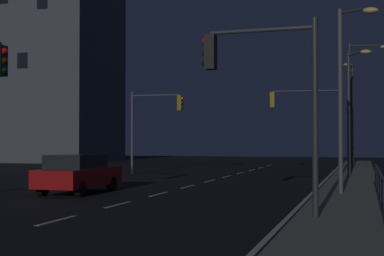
{
  "coord_description": "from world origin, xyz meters",
  "views": [
    {
      "loc": [
        7.79,
        -4.76,
        2.1
      ],
      "look_at": [
        -0.38,
        22.88,
        2.76
      ],
      "focal_mm": 54.45,
      "sensor_mm": 36.0,
      "label": 1
    }
  ],
  "objects_px": {
    "traffic_light_far_right": "(309,112)",
    "street_lamp_corner": "(352,105)",
    "traffic_light_far_left": "(154,116)",
    "building_distant": "(1,22)",
    "traffic_light_mid_right": "(264,79)",
    "street_lamp_across_street": "(356,95)",
    "street_lamp_mid_block": "(346,82)",
    "street_lamp_far_end": "(352,100)",
    "car": "(78,173)"
  },
  "relations": [
    {
      "from": "street_lamp_far_end",
      "to": "street_lamp_across_street",
      "type": "bearing_deg",
      "value": 88.05
    },
    {
      "from": "traffic_light_far_left",
      "to": "street_lamp_mid_block",
      "type": "distance_m",
      "value": 17.67
    },
    {
      "from": "traffic_light_far_right",
      "to": "traffic_light_far_left",
      "type": "distance_m",
      "value": 9.77
    },
    {
      "from": "car",
      "to": "building_distant",
      "type": "bearing_deg",
      "value": 128.77
    },
    {
      "from": "street_lamp_corner",
      "to": "street_lamp_across_street",
      "type": "height_order",
      "value": "street_lamp_across_street"
    },
    {
      "from": "traffic_light_far_right",
      "to": "street_lamp_corner",
      "type": "distance_m",
      "value": 7.17
    },
    {
      "from": "building_distant",
      "to": "traffic_light_far_left",
      "type": "bearing_deg",
      "value": -37.44
    },
    {
      "from": "traffic_light_far_right",
      "to": "traffic_light_mid_right",
      "type": "bearing_deg",
      "value": -88.07
    },
    {
      "from": "traffic_light_mid_right",
      "to": "traffic_light_far_left",
      "type": "relative_size",
      "value": 0.97
    },
    {
      "from": "street_lamp_far_end",
      "to": "street_lamp_mid_block",
      "type": "bearing_deg",
      "value": -90.15
    },
    {
      "from": "car",
      "to": "traffic_light_mid_right",
      "type": "relative_size",
      "value": 0.85
    },
    {
      "from": "street_lamp_corner",
      "to": "building_distant",
      "type": "height_order",
      "value": "building_distant"
    },
    {
      "from": "traffic_light_far_right",
      "to": "traffic_light_far_left",
      "type": "relative_size",
      "value": 1.0
    },
    {
      "from": "street_lamp_corner",
      "to": "building_distant",
      "type": "relative_size",
      "value": 0.25
    },
    {
      "from": "traffic_light_mid_right",
      "to": "street_lamp_corner",
      "type": "bearing_deg",
      "value": 86.46
    },
    {
      "from": "street_lamp_across_street",
      "to": "building_distant",
      "type": "height_order",
      "value": "building_distant"
    },
    {
      "from": "car",
      "to": "traffic_light_far_left",
      "type": "height_order",
      "value": "traffic_light_far_left"
    },
    {
      "from": "street_lamp_across_street",
      "to": "building_distant",
      "type": "distance_m",
      "value": 41.43
    },
    {
      "from": "street_lamp_across_street",
      "to": "building_distant",
      "type": "xyz_separation_m",
      "value": [
        -36.85,
        16.11,
        9.96
      ]
    },
    {
      "from": "traffic_light_far_left",
      "to": "street_lamp_mid_block",
      "type": "xyz_separation_m",
      "value": [
        12.31,
        -12.67,
        0.59
      ]
    },
    {
      "from": "traffic_light_far_left",
      "to": "street_lamp_corner",
      "type": "height_order",
      "value": "street_lamp_corner"
    },
    {
      "from": "street_lamp_across_street",
      "to": "street_lamp_mid_block",
      "type": "height_order",
      "value": "street_lamp_across_street"
    },
    {
      "from": "street_lamp_corner",
      "to": "street_lamp_across_street",
      "type": "distance_m",
      "value": 5.35
    },
    {
      "from": "car",
      "to": "traffic_light_far_left",
      "type": "xyz_separation_m",
      "value": [
        -1.95,
        14.1,
        2.9
      ]
    },
    {
      "from": "traffic_light_far_left",
      "to": "street_lamp_mid_block",
      "type": "height_order",
      "value": "street_lamp_mid_block"
    },
    {
      "from": "street_lamp_mid_block",
      "to": "building_distant",
      "type": "height_order",
      "value": "building_distant"
    },
    {
      "from": "traffic_light_far_left",
      "to": "building_distant",
      "type": "distance_m",
      "value": 32.67
    },
    {
      "from": "car",
      "to": "traffic_light_far_right",
      "type": "relative_size",
      "value": 0.83
    },
    {
      "from": "building_distant",
      "to": "street_lamp_far_end",
      "type": "bearing_deg",
      "value": -29.55
    },
    {
      "from": "car",
      "to": "building_distant",
      "type": "xyz_separation_m",
      "value": [
        -26.3,
        32.75,
        14.14
      ]
    },
    {
      "from": "traffic_light_far_right",
      "to": "street_lamp_mid_block",
      "type": "distance_m",
      "value": 14.08
    },
    {
      "from": "traffic_light_far_left",
      "to": "street_lamp_far_end",
      "type": "height_order",
      "value": "street_lamp_far_end"
    },
    {
      "from": "car",
      "to": "traffic_light_far_right",
      "type": "bearing_deg",
      "value": 63.07
    },
    {
      "from": "car",
      "to": "street_lamp_far_end",
      "type": "height_order",
      "value": "street_lamp_far_end"
    },
    {
      "from": "street_lamp_mid_block",
      "to": "traffic_light_far_left",
      "type": "bearing_deg",
      "value": 134.17
    },
    {
      "from": "street_lamp_across_street",
      "to": "building_distant",
      "type": "bearing_deg",
      "value": 156.38
    },
    {
      "from": "traffic_light_mid_right",
      "to": "building_distant",
      "type": "relative_size",
      "value": 0.17
    },
    {
      "from": "street_lamp_mid_block",
      "to": "building_distant",
      "type": "relative_size",
      "value": 0.23
    },
    {
      "from": "traffic_light_far_right",
      "to": "street_lamp_far_end",
      "type": "distance_m",
      "value": 4.25
    },
    {
      "from": "traffic_light_mid_right",
      "to": "traffic_light_far_left",
      "type": "height_order",
      "value": "traffic_light_mid_right"
    },
    {
      "from": "street_lamp_corner",
      "to": "car",
      "type": "bearing_deg",
      "value": -114.85
    },
    {
      "from": "traffic_light_far_left",
      "to": "street_lamp_far_end",
      "type": "distance_m",
      "value": 12.53
    },
    {
      "from": "street_lamp_far_end",
      "to": "traffic_light_far_right",
      "type": "bearing_deg",
      "value": 128.49
    },
    {
      "from": "street_lamp_far_end",
      "to": "building_distant",
      "type": "height_order",
      "value": "building_distant"
    },
    {
      "from": "traffic_light_far_right",
      "to": "street_lamp_far_end",
      "type": "xyz_separation_m",
      "value": [
        2.63,
        -3.31,
        0.42
      ]
    },
    {
      "from": "car",
      "to": "street_lamp_mid_block",
      "type": "xyz_separation_m",
      "value": [
        10.36,
        1.43,
        3.49
      ]
    },
    {
      "from": "building_distant",
      "to": "traffic_light_mid_right",
      "type": "bearing_deg",
      "value": -47.91
    },
    {
      "from": "car",
      "to": "building_distant",
      "type": "relative_size",
      "value": 0.15
    },
    {
      "from": "traffic_light_mid_right",
      "to": "car",
      "type": "bearing_deg",
      "value": 145.81
    },
    {
      "from": "traffic_light_far_right",
      "to": "street_lamp_across_street",
      "type": "relative_size",
      "value": 0.66
    }
  ]
}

